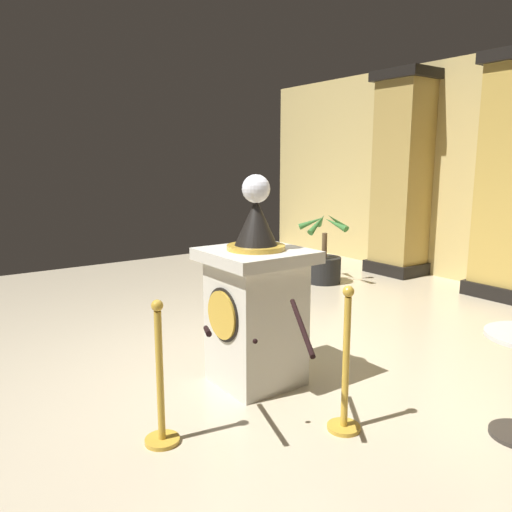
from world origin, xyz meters
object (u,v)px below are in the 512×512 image
object	(u,v)px
stanchion_far	(345,380)
potted_palm_left	(324,262)
pedestal_clock	(256,303)
stanchion_near	(161,394)

from	to	relation	value
stanchion_far	potted_palm_left	size ratio (longest dim) A/B	0.94
potted_palm_left	pedestal_clock	bearing A→B (deg)	-52.05
pedestal_clock	potted_palm_left	world-z (taller)	pedestal_clock
pedestal_clock	stanchion_near	bearing A→B (deg)	-68.86
potted_palm_left	stanchion_near	bearing A→B (deg)	-55.98
pedestal_clock	potted_palm_left	xyz separation A→B (m)	(-2.33, 2.99, -0.38)
pedestal_clock	stanchion_far	distance (m)	1.08
pedestal_clock	stanchion_near	size ratio (longest dim) A/B	1.77
pedestal_clock	stanchion_near	world-z (taller)	pedestal_clock
stanchion_near	potted_palm_left	xyz separation A→B (m)	(-2.75, 4.08, -0.03)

